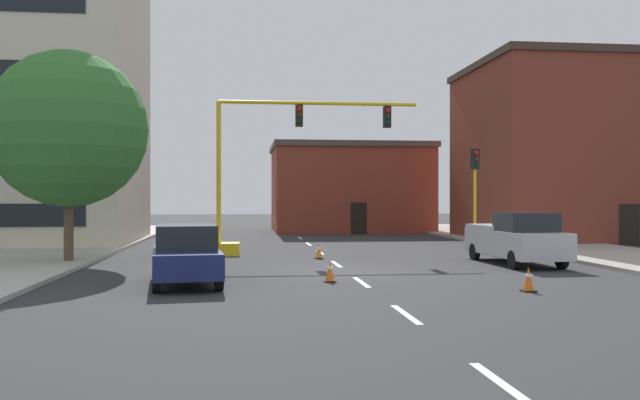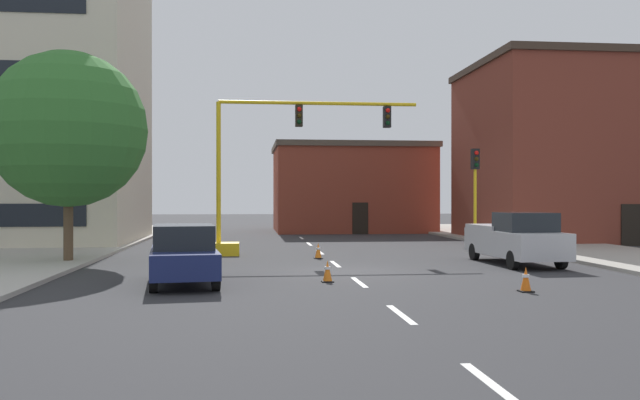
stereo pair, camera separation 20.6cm
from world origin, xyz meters
name	(u,v)px [view 2 (the right image)]	position (x,y,z in m)	size (l,w,h in m)	color
ground_plane	(345,271)	(0.00, 0.00, 0.00)	(160.00, 160.00, 0.00)	#2D2D30
sidewalk_left	(46,253)	(-12.26, 8.00, 0.07)	(6.00, 56.00, 0.14)	#B2ADA3
sidewalk_right	(572,249)	(12.26, 8.00, 0.07)	(6.00, 56.00, 0.14)	#9E998E
lane_stripe_seg_0	(494,385)	(0.00, -14.00, 0.00)	(0.16, 2.40, 0.01)	silver
lane_stripe_seg_1	(401,314)	(0.00, -8.50, 0.00)	(0.16, 2.40, 0.01)	silver
lane_stripe_seg_2	(359,282)	(0.00, -3.00, 0.00)	(0.16, 2.40, 0.01)	silver
lane_stripe_seg_3	(335,264)	(0.00, 2.50, 0.00)	(0.16, 2.40, 0.01)	silver
lane_stripe_seg_4	(320,252)	(0.00, 8.00, 0.00)	(0.16, 2.40, 0.01)	silver
lane_stripe_seg_5	(309,244)	(0.00, 13.50, 0.00)	(0.16, 2.40, 0.01)	silver
lane_stripe_seg_6	(301,238)	(0.00, 19.00, 0.00)	(0.16, 2.40, 0.01)	silver
building_brick_center	(350,188)	(4.41, 27.39, 3.27)	(11.67, 9.24, 6.52)	brown
building_row_right	(582,152)	(16.58, 15.37, 5.28)	(13.14, 10.69, 10.54)	brown
traffic_signal_gantry	(248,203)	(-3.32, 6.88, 2.29)	(9.76, 1.20, 6.83)	yellow
traffic_light_pole_right	(475,176)	(7.15, 7.21, 3.53)	(0.32, 0.47, 4.80)	yellow
tree_left_near	(68,129)	(-10.16, 3.70, 5.15)	(5.97, 5.97, 8.14)	brown
pickup_truck_silver	(516,239)	(6.78, 1.62, 0.97)	(2.18, 5.46, 1.99)	#BCBCC1
sedan_navy_near_left	(184,254)	(-5.18, -2.91, 0.89)	(2.37, 4.69, 1.74)	navy
traffic_cone_roadside_a	(526,280)	(4.13, -5.47, 0.33)	(0.36, 0.36, 0.67)	black
traffic_cone_roadside_b	(328,271)	(-0.93, -2.83, 0.32)	(0.36, 0.36, 0.66)	black
traffic_cone_roadside_c	(318,251)	(-0.41, 4.82, 0.32)	(0.36, 0.36, 0.66)	black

